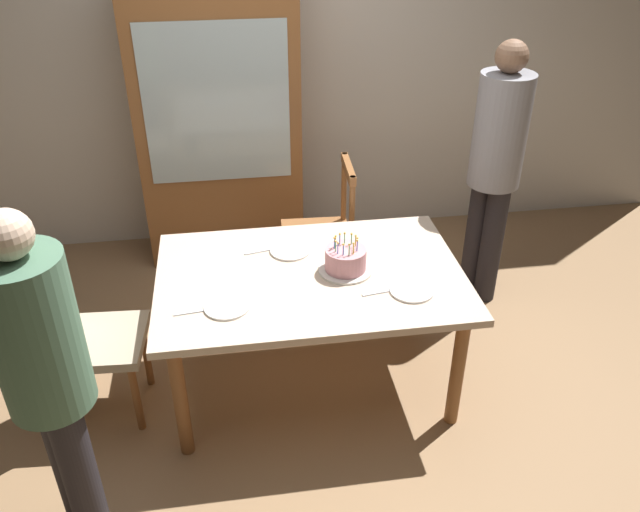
{
  "coord_description": "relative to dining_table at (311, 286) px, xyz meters",
  "views": [
    {
      "loc": [
        -0.36,
        -2.74,
        2.51
      ],
      "look_at": [
        0.05,
        0.0,
        0.82
      ],
      "focal_mm": 35.89,
      "sensor_mm": 36.0,
      "label": 1
    }
  ],
  "objects": [
    {
      "name": "ground",
      "position": [
        0.0,
        0.0,
        -0.64
      ],
      "size": [
        6.4,
        6.4,
        0.0
      ],
      "primitive_type": "plane",
      "color": "#93704C"
    },
    {
      "name": "back_wall",
      "position": [
        0.0,
        1.85,
        0.66
      ],
      "size": [
        6.4,
        0.1,
        2.6
      ],
      "primitive_type": "cube",
      "color": "beige",
      "rests_on": "ground"
    },
    {
      "name": "dining_table",
      "position": [
        0.0,
        0.0,
        0.0
      ],
      "size": [
        1.57,
        1.05,
        0.72
      ],
      "color": "beige",
      "rests_on": "ground"
    },
    {
      "name": "birthday_cake",
      "position": [
        0.18,
        0.0,
        0.14
      ],
      "size": [
        0.28,
        0.28,
        0.2
      ],
      "color": "silver",
      "rests_on": "dining_table"
    },
    {
      "name": "plate_near_celebrant",
      "position": [
        -0.43,
        -0.24,
        0.09
      ],
      "size": [
        0.22,
        0.22,
        0.01
      ],
      "primitive_type": "cylinder",
      "color": "white",
      "rests_on": "dining_table"
    },
    {
      "name": "plate_far_side",
      "position": [
        -0.08,
        0.24,
        0.09
      ],
      "size": [
        0.22,
        0.22,
        0.01
      ],
      "primitive_type": "cylinder",
      "color": "white",
      "rests_on": "dining_table"
    },
    {
      "name": "plate_near_guest",
      "position": [
        0.47,
        -0.24,
        0.09
      ],
      "size": [
        0.22,
        0.22,
        0.01
      ],
      "primitive_type": "cylinder",
      "color": "white",
      "rests_on": "dining_table"
    },
    {
      "name": "fork_near_celebrant",
      "position": [
        -0.59,
        -0.25,
        0.08
      ],
      "size": [
        0.18,
        0.04,
        0.01
      ],
      "primitive_type": "cube",
      "rotation": [
        0.0,
        0.0,
        0.12
      ],
      "color": "silver",
      "rests_on": "dining_table"
    },
    {
      "name": "fork_far_side",
      "position": [
        -0.24,
        0.26,
        0.08
      ],
      "size": [
        0.18,
        0.05,
        0.01
      ],
      "primitive_type": "cube",
      "rotation": [
        0.0,
        0.0,
        0.22
      ],
      "color": "silver",
      "rests_on": "dining_table"
    },
    {
      "name": "fork_near_guest",
      "position": [
        0.31,
        -0.23,
        0.08
      ],
      "size": [
        0.18,
        0.04,
        0.01
      ],
      "primitive_type": "cube",
      "rotation": [
        0.0,
        0.0,
        0.15
      ],
      "color": "silver",
      "rests_on": "dining_table"
    },
    {
      "name": "chair_spindle_back",
      "position": [
        0.18,
        0.84,
        -0.18
      ],
      "size": [
        0.46,
        0.46,
        0.95
      ],
      "color": "brown",
      "rests_on": "ground"
    },
    {
      "name": "chair_upholstered",
      "position": [
        -1.18,
        -0.05,
        -0.11
      ],
      "size": [
        0.47,
        0.47,
        0.95
      ],
      "color": "tan",
      "rests_on": "ground"
    },
    {
      "name": "person_celebrant",
      "position": [
        -1.1,
        -0.81,
        0.26
      ],
      "size": [
        0.32,
        0.32,
        1.58
      ],
      "color": "#262328",
      "rests_on": "ground"
    },
    {
      "name": "person_guest",
      "position": [
        1.24,
        0.7,
        0.33
      ],
      "size": [
        0.32,
        0.32,
        1.7
      ],
      "color": "#262328",
      "rests_on": "ground"
    },
    {
      "name": "china_cabinet",
      "position": [
        -0.42,
        1.56,
        0.31
      ],
      "size": [
        1.1,
        0.45,
        1.9
      ],
      "color": "brown",
      "rests_on": "ground"
    }
  ]
}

